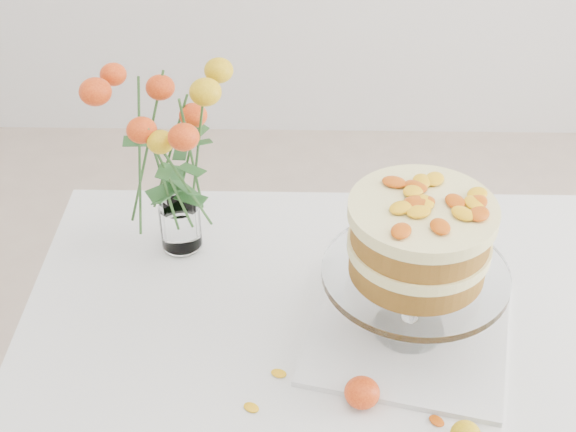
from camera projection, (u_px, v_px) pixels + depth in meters
name	position (u px, v px, depth m)	size (l,w,h in m)	color
table	(432.00, 387.00, 1.36)	(1.43, 0.93, 0.76)	tan
napkin	(408.00, 331.00, 1.35)	(0.32, 0.32, 0.01)	white
cake_stand	(419.00, 246.00, 1.24)	(0.30, 0.30, 0.27)	white
rose_vase	(173.00, 147.00, 1.41)	(0.32, 0.32, 0.39)	white
loose_rose_far	(362.00, 393.00, 1.22)	(0.10, 0.06, 0.05)	#B91F09
stray_petal_a	(368.00, 399.00, 1.24)	(0.03, 0.02, 0.00)	#FFB410
stray_petal_b	(437.00, 421.00, 1.20)	(0.03, 0.02, 0.00)	#FFB410
stray_petal_d	(279.00, 374.00, 1.28)	(0.03, 0.02, 0.00)	#FFB410
stray_petal_e	(251.00, 408.00, 1.22)	(0.03, 0.02, 0.00)	#FFB410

